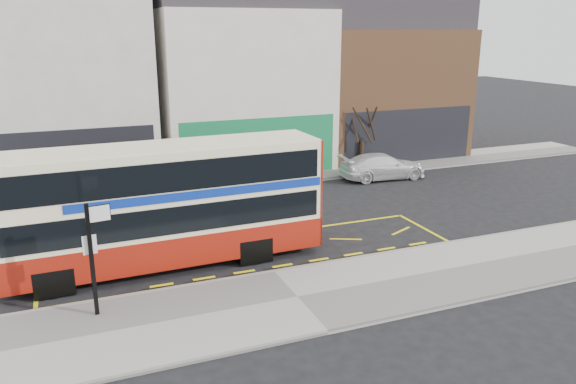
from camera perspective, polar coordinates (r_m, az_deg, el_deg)
name	(u,v)px	position (r m, az deg, el deg)	size (l,w,h in m)	color
ground	(270,271)	(18.39, -1.84, -7.98)	(120.00, 120.00, 0.00)	black
pavement	(297,299)	(16.43, 0.96, -10.80)	(40.00, 4.00, 0.15)	#9F9D97
kerb	(274,273)	(18.04, -1.43, -8.22)	(40.00, 0.15, 0.15)	gray
far_pavement	(194,184)	(28.38, -9.49, 0.76)	(50.00, 3.00, 0.15)	#9F9D97
road_markings	(254,253)	(19.78, -3.44, -6.19)	(14.00, 3.40, 0.01)	yellow
terrace_left	(64,75)	(30.85, -21.84, 10.98)	(8.00, 8.01, 11.80)	silver
terrace_green_shop	(236,75)	(32.21, -5.30, 11.78)	(9.00, 8.01, 11.30)	white
terrace_right	(376,79)	(35.87, 8.90, 11.31)	(9.00, 8.01, 10.30)	#99613D
double_decker_bus	(167,204)	(18.50, -12.16, -1.18)	(10.16, 2.58, 4.03)	#FEF2C1
bus_stop_post	(93,249)	(15.58, -19.19, -5.49)	(0.78, 0.16, 3.12)	black
car_grey	(243,179)	(26.59, -4.62, 1.31)	(1.51, 4.34, 1.43)	#383A3F
car_white	(383,166)	(29.66, 9.59, 2.60)	(1.85, 4.55, 1.32)	white
street_tree_right	(363,114)	(30.92, 7.61, 7.81)	(2.10, 2.10, 4.53)	#2F2115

